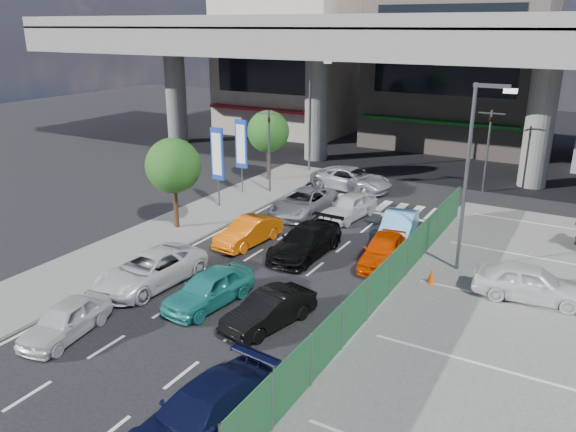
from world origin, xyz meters
The scene contains 29 objects.
ground centered at (0.00, 0.00, 0.00)m, with size 120.00×120.00×0.00m, color black.
parking_lot centered at (11.00, 2.00, 0.03)m, with size 12.00×28.00×0.06m, color #5C5C5A.
sidewalk_left centered at (-7.00, 4.00, 0.06)m, with size 4.00×30.00×0.12m, color #5C5C5A.
fence_run centered at (5.30, 1.00, 0.90)m, with size 0.16×22.00×1.80m, color #1C522B, non-canonical shape.
expressway centered at (0.00, 22.00, 8.76)m, with size 64.00×14.00×10.75m.
building_west centered at (-16.00, 31.97, 6.49)m, with size 12.00×10.90×13.00m.
building_center centered at (0.00, 32.97, 7.49)m, with size 14.00×10.90×15.00m.
traffic_light_left centered at (-6.20, 12.00, 3.94)m, with size 1.60×1.24×5.20m.
traffic_light_right centered at (5.50, 19.00, 3.94)m, with size 1.60×1.24×5.20m.
street_lamp_right centered at (7.17, 6.00, 4.77)m, with size 1.65×0.22×8.00m.
street_lamp_left centered at (-6.33, 18.00, 4.77)m, with size 1.65×0.22×8.00m.
signboard_near centered at (-7.20, 7.99, 3.06)m, with size 0.80×0.14×4.70m.
signboard_far centered at (-7.60, 10.99, 3.06)m, with size 0.80×0.14×4.70m.
tree_near centered at (-7.00, 4.00, 3.39)m, with size 2.80×2.80×4.80m.
tree_far centered at (-7.80, 14.50, 3.39)m, with size 2.80×2.80×4.80m.
van_white_back_left centered at (-3.31, -6.15, 0.62)m, with size 1.45×3.61×1.23m, color silver.
minivan_navy_back centered at (3.81, -7.80, 0.69)m, with size 1.93×4.76×1.38m, color black.
sedan_white_mid_left centered at (-3.55, -1.71, 0.69)m, with size 2.29×4.97×1.38m, color white.
taxi_teal_mid centered at (-0.43, -1.90, 0.68)m, with size 1.61×4.00×1.36m, color teal.
hatch_black_mid_right centered at (2.38, -2.15, 0.62)m, with size 1.31×3.76×1.24m, color black.
taxi_orange_left centered at (-2.56, 4.05, 0.64)m, with size 1.36×3.90×1.29m, color #DA5707.
sedan_black_mid centered at (0.49, 4.18, 0.69)m, with size 1.93×4.76×1.38m, color black.
taxi_orange_right centered at (4.01, 4.97, 0.69)m, with size 1.63×4.05×1.38m, color #E43C00.
wagon_silver_front_left centered at (-2.40, 9.38, 0.69)m, with size 2.29×4.97×1.38m, color gray.
sedan_white_front_mid centered at (0.12, 9.97, 0.69)m, with size 1.63×4.05×1.38m, color silver.
kei_truck_front_right centered at (3.56, 8.19, 0.69)m, with size 1.46×4.19×1.38m, color #68B8F2.
crossing_wagon_silver centered at (-1.98, 15.22, 0.73)m, with size 2.41×5.23×1.45m, color #A2A5AB.
parked_sedan_white centered at (10.12, 4.44, 0.77)m, with size 1.69×4.20×1.43m, color silver.
traffic_cone centered at (6.44, 3.99, 0.40)m, with size 0.35×0.35×0.67m, color #F1540D.
Camera 1 is at (11.65, -17.13, 10.16)m, focal length 35.00 mm.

